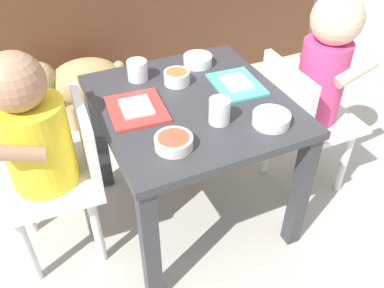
{
  "coord_description": "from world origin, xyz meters",
  "views": [
    {
      "loc": [
        -0.43,
        -0.92,
        1.12
      ],
      "look_at": [
        0.0,
        0.0,
        0.3
      ],
      "focal_mm": 38.57,
      "sensor_mm": 36.0,
      "label": 1
    }
  ],
  "objects_px": {
    "water_cup_right": "(137,71)",
    "cereal_bowl_right_side": "(198,60)",
    "seated_child_right": "(320,76)",
    "veggie_bowl_near": "(174,142)",
    "cereal_bowl_left_side": "(271,118)",
    "dog": "(78,81)",
    "veggie_bowl_far": "(177,77)",
    "dining_table": "(192,124)",
    "seated_child_left": "(39,139)",
    "food_tray_left": "(137,109)",
    "food_tray_right": "(237,84)",
    "water_cup_left": "(219,112)"
  },
  "relations": [
    {
      "from": "water_cup_left",
      "to": "veggie_bowl_far",
      "type": "distance_m",
      "value": 0.24
    },
    {
      "from": "food_tray_left",
      "to": "food_tray_right",
      "type": "relative_size",
      "value": 1.04
    },
    {
      "from": "dog",
      "to": "veggie_bowl_far",
      "type": "height_order",
      "value": "veggie_bowl_far"
    },
    {
      "from": "cereal_bowl_right_side",
      "to": "dining_table",
      "type": "bearing_deg",
      "value": -119.65
    },
    {
      "from": "food_tray_left",
      "to": "cereal_bowl_right_side",
      "type": "bearing_deg",
      "value": 32.2
    },
    {
      "from": "cereal_bowl_left_side",
      "to": "food_tray_right",
      "type": "bearing_deg",
      "value": 85.96
    },
    {
      "from": "food_tray_left",
      "to": "veggie_bowl_far",
      "type": "distance_m",
      "value": 0.19
    },
    {
      "from": "food_tray_left",
      "to": "veggie_bowl_near",
      "type": "xyz_separation_m",
      "value": [
        0.03,
        -0.2,
        0.01
      ]
    },
    {
      "from": "food_tray_right",
      "to": "water_cup_left",
      "type": "bearing_deg",
      "value": -133.39
    },
    {
      "from": "cereal_bowl_right_side",
      "to": "veggie_bowl_far",
      "type": "height_order",
      "value": "veggie_bowl_far"
    },
    {
      "from": "dining_table",
      "to": "food_tray_right",
      "type": "height_order",
      "value": "food_tray_right"
    },
    {
      "from": "veggie_bowl_near",
      "to": "cereal_bowl_right_side",
      "type": "height_order",
      "value": "cereal_bowl_right_side"
    },
    {
      "from": "food_tray_right",
      "to": "veggie_bowl_near",
      "type": "xyz_separation_m",
      "value": [
        -0.29,
        -0.2,
        0.01
      ]
    },
    {
      "from": "seated_child_left",
      "to": "water_cup_right",
      "type": "bearing_deg",
      "value": 25.02
    },
    {
      "from": "food_tray_right",
      "to": "cereal_bowl_right_side",
      "type": "bearing_deg",
      "value": 106.71
    },
    {
      "from": "water_cup_right",
      "to": "seated_child_left",
      "type": "bearing_deg",
      "value": -154.98
    },
    {
      "from": "veggie_bowl_near",
      "to": "dining_table",
      "type": "bearing_deg",
      "value": 53.11
    },
    {
      "from": "seated_child_right",
      "to": "veggie_bowl_near",
      "type": "xyz_separation_m",
      "value": [
        -0.56,
        -0.14,
        0.02
      ]
    },
    {
      "from": "seated_child_right",
      "to": "food_tray_right",
      "type": "xyz_separation_m",
      "value": [
        -0.27,
        0.06,
        0.01
      ]
    },
    {
      "from": "dining_table",
      "to": "seated_child_left",
      "type": "xyz_separation_m",
      "value": [
        -0.43,
        0.03,
        0.06
      ]
    },
    {
      "from": "water_cup_right",
      "to": "cereal_bowl_right_side",
      "type": "distance_m",
      "value": 0.21
    },
    {
      "from": "seated_child_right",
      "to": "veggie_bowl_near",
      "type": "bearing_deg",
      "value": -166.44
    },
    {
      "from": "food_tray_right",
      "to": "cereal_bowl_left_side",
      "type": "height_order",
      "value": "cereal_bowl_left_side"
    },
    {
      "from": "seated_child_left",
      "to": "food_tray_right",
      "type": "height_order",
      "value": "seated_child_left"
    },
    {
      "from": "water_cup_right",
      "to": "cereal_bowl_right_side",
      "type": "bearing_deg",
      "value": 1.99
    },
    {
      "from": "water_cup_right",
      "to": "cereal_bowl_left_side",
      "type": "relative_size",
      "value": 0.62
    },
    {
      "from": "food_tray_left",
      "to": "water_cup_left",
      "type": "height_order",
      "value": "water_cup_left"
    },
    {
      "from": "dining_table",
      "to": "dog",
      "type": "height_order",
      "value": "dining_table"
    },
    {
      "from": "water_cup_right",
      "to": "veggie_bowl_near",
      "type": "distance_m",
      "value": 0.36
    },
    {
      "from": "dining_table",
      "to": "cereal_bowl_left_side",
      "type": "distance_m",
      "value": 0.26
    },
    {
      "from": "food_tray_left",
      "to": "veggie_bowl_near",
      "type": "height_order",
      "value": "veggie_bowl_near"
    },
    {
      "from": "food_tray_left",
      "to": "water_cup_right",
      "type": "relative_size",
      "value": 3.03
    },
    {
      "from": "seated_child_right",
      "to": "dog",
      "type": "height_order",
      "value": "seated_child_right"
    },
    {
      "from": "dining_table",
      "to": "seated_child_left",
      "type": "bearing_deg",
      "value": 175.83
    },
    {
      "from": "water_cup_right",
      "to": "cereal_bowl_left_side",
      "type": "distance_m",
      "value": 0.45
    },
    {
      "from": "dining_table",
      "to": "seated_child_right",
      "type": "distance_m",
      "value": 0.44
    },
    {
      "from": "cereal_bowl_left_side",
      "to": "cereal_bowl_right_side",
      "type": "bearing_deg",
      "value": 95.42
    },
    {
      "from": "water_cup_left",
      "to": "veggie_bowl_far",
      "type": "height_order",
      "value": "water_cup_left"
    },
    {
      "from": "food_tray_right",
      "to": "water_cup_right",
      "type": "relative_size",
      "value": 2.91
    },
    {
      "from": "food_tray_left",
      "to": "veggie_bowl_near",
      "type": "relative_size",
      "value": 1.97
    },
    {
      "from": "veggie_bowl_near",
      "to": "cereal_bowl_right_side",
      "type": "bearing_deg",
      "value": 56.78
    },
    {
      "from": "seated_child_right",
      "to": "cereal_bowl_right_side",
      "type": "distance_m",
      "value": 0.4
    },
    {
      "from": "dog",
      "to": "food_tray_right",
      "type": "xyz_separation_m",
      "value": [
        0.38,
        -0.69,
        0.26
      ]
    },
    {
      "from": "water_cup_right",
      "to": "veggie_bowl_far",
      "type": "xyz_separation_m",
      "value": [
        0.1,
        -0.07,
        -0.01
      ]
    },
    {
      "from": "seated_child_right",
      "to": "dog",
      "type": "relative_size",
      "value": 1.65
    },
    {
      "from": "food_tray_left",
      "to": "water_cup_left",
      "type": "distance_m",
      "value": 0.24
    },
    {
      "from": "water_cup_left",
      "to": "cereal_bowl_right_side",
      "type": "xyz_separation_m",
      "value": [
        0.09,
        0.32,
        -0.01
      ]
    },
    {
      "from": "seated_child_left",
      "to": "cereal_bowl_right_side",
      "type": "height_order",
      "value": "seated_child_left"
    },
    {
      "from": "seated_child_left",
      "to": "food_tray_left",
      "type": "xyz_separation_m",
      "value": [
        0.27,
        -0.01,
        0.03
      ]
    },
    {
      "from": "seated_child_left",
      "to": "water_cup_left",
      "type": "bearing_deg",
      "value": -18.73
    }
  ]
}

